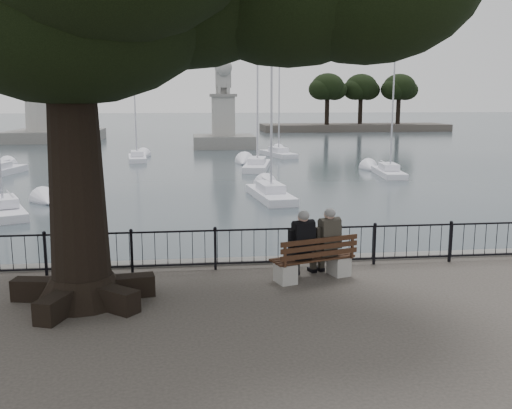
{
  "coord_description": "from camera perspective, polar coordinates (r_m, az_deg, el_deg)",
  "views": [
    {
      "loc": [
        -1.56,
        -10.97,
        4.12
      ],
      "look_at": [
        0.0,
        2.5,
        1.6
      ],
      "focal_mm": 40.0,
      "sensor_mm": 36.0,
      "label": 1
    }
  ],
  "objects": [
    {
      "name": "lion_monument",
      "position": [
        61.06,
        -3.29,
        7.9
      ],
      "size": [
        6.34,
        6.34,
        9.26
      ],
      "color": "slate",
      "rests_on": "ground"
    },
    {
      "name": "sailboat_g",
      "position": [
        51.77,
        2.24,
        5.16
      ],
      "size": [
        2.85,
        5.61,
        9.49
      ],
      "color": "white",
      "rests_on": "ground"
    },
    {
      "name": "bench",
      "position": [
        13.3,
        5.8,
        -5.93
      ],
      "size": [
        2.07,
        1.17,
        1.04
      ],
      "color": "gray",
      "rests_on": "ground"
    },
    {
      "name": "far_shore",
      "position": [
        94.4,
        10.23,
        9.68
      ],
      "size": [
        30.0,
        8.6,
        9.18
      ],
      "color": "#3D3834",
      "rests_on": "ground"
    },
    {
      "name": "lighthouse",
      "position": [
        75.3,
        -20.03,
        16.52
      ],
      "size": [
        10.7,
        10.7,
        32.53
      ],
      "color": "slate",
      "rests_on": "ground"
    },
    {
      "name": "sailboat_c",
      "position": [
        29.65,
        1.44,
        1.16
      ],
      "size": [
        2.07,
        5.47,
        9.85
      ],
      "color": "white",
      "rests_on": "ground"
    },
    {
      "name": "person_left",
      "position": [
        13.13,
        4.4,
        -4.32
      ],
      "size": [
        0.65,
        0.9,
        1.66
      ],
      "color": "black",
      "rests_on": "ground"
    },
    {
      "name": "railing",
      "position": [
        14.02,
        0.0,
        -4.19
      ],
      "size": [
        22.06,
        0.06,
        1.0
      ],
      "color": "black",
      "rests_on": "ground"
    },
    {
      "name": "sailboat_d",
      "position": [
        39.77,
        13.12,
        3.24
      ],
      "size": [
        1.92,
        5.14,
        8.12
      ],
      "color": "white",
      "rests_on": "ground"
    },
    {
      "name": "person_right",
      "position": [
        13.47,
        6.96,
        -3.99
      ],
      "size": [
        0.65,
        0.9,
        1.66
      ],
      "color": "#292721",
      "rests_on": "ground"
    },
    {
      "name": "sailboat_h",
      "position": [
        49.23,
        -11.8,
        4.73
      ],
      "size": [
        1.93,
        5.08,
        11.0
      ],
      "color": "white",
      "rests_on": "ground"
    },
    {
      "name": "sailboat_a",
      "position": [
        27.96,
        -23.79,
        -0.36
      ],
      "size": [
        3.12,
        4.94,
        8.18
      ],
      "color": "white",
      "rests_on": "ground"
    },
    {
      "name": "sailboat_f",
      "position": [
        42.3,
        0.1,
        4.02
      ],
      "size": [
        2.77,
        6.08,
        11.49
      ],
      "color": "white",
      "rests_on": "ground"
    },
    {
      "name": "harbor",
      "position": [
        14.79,
        -0.22,
        -7.67
      ],
      "size": [
        260.0,
        260.0,
        1.2
      ],
      "color": "slate",
      "rests_on": "ground"
    }
  ]
}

